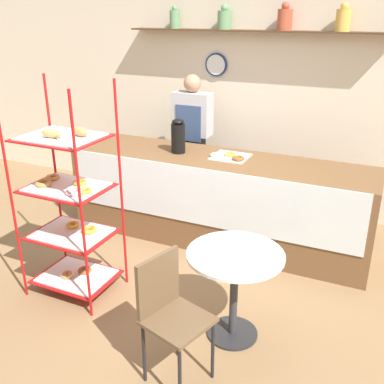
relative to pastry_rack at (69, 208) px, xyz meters
name	(u,v)px	position (x,y,z in m)	size (l,w,h in m)	color
ground_plane	(176,285)	(0.78, 0.41, -0.80)	(14.00, 14.00, 0.00)	olive
back_wall	(254,96)	(0.78, 2.56, 0.57)	(10.00, 0.30, 2.70)	beige
display_counter	(218,199)	(0.78, 1.42, -0.33)	(3.17, 0.77, 0.93)	brown
pastry_rack	(69,208)	(0.00, 0.00, 0.00)	(0.72, 0.56, 1.84)	#B71414
person_worker	(192,138)	(0.18, 2.08, 0.10)	(0.46, 0.23, 1.65)	#282833
cafe_table	(235,274)	(1.48, 0.00, -0.26)	(0.71, 0.71, 0.72)	#262628
cafe_chair	(168,306)	(1.22, -0.56, -0.25)	(0.47, 0.47, 0.89)	black
coffee_carafe	(178,136)	(0.32, 1.41, 0.31)	(0.15, 0.15, 0.36)	black
donut_tray_counter	(228,156)	(0.87, 1.46, 0.15)	(0.37, 0.35, 0.05)	white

